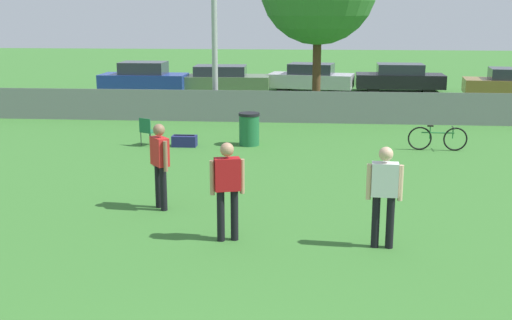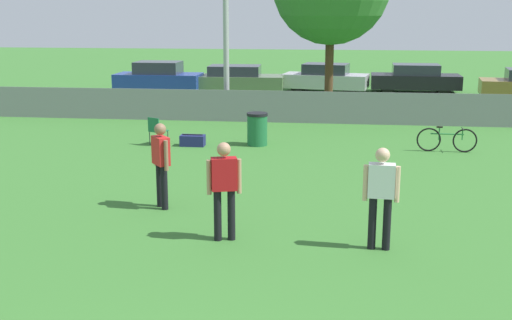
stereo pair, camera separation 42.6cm
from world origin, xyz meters
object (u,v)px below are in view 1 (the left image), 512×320
(bicycle_sideline, at_px, (438,138))
(player_thrower_red, at_px, (227,184))
(trash_bin, at_px, (249,129))
(parked_car_silver, at_px, (311,78))
(player_defender_red, at_px, (160,160))
(gear_bag_sideline, at_px, (184,141))
(parked_car_blue, at_px, (144,79))
(parked_car_olive, at_px, (221,79))
(folding_chair_sideline, at_px, (148,130))
(player_receiver_white, at_px, (384,189))
(parked_car_dark, at_px, (400,78))

(bicycle_sideline, bearing_deg, player_thrower_red, -121.24)
(player_thrower_red, relative_size, trash_bin, 1.80)
(bicycle_sideline, xyz_separation_m, parked_car_silver, (-3.54, 12.89, 0.31))
(player_defender_red, distance_m, parked_car_silver, 19.06)
(trash_bin, relative_size, gear_bag_sideline, 1.36)
(parked_car_blue, bearing_deg, player_defender_red, -73.96)
(bicycle_sideline, relative_size, parked_car_blue, 0.41)
(gear_bag_sideline, distance_m, parked_car_olive, 12.13)
(player_thrower_red, relative_size, parked_car_olive, 0.37)
(player_defender_red, height_order, gear_bag_sideline, player_defender_red)
(bicycle_sideline, distance_m, parked_car_silver, 13.38)
(folding_chair_sideline, bearing_deg, bicycle_sideline, -151.50)
(player_receiver_white, bearing_deg, parked_car_olive, 109.07)
(player_receiver_white, height_order, trash_bin, player_receiver_white)
(parked_car_olive, bearing_deg, parked_car_dark, 5.90)
(player_defender_red, distance_m, folding_chair_sideline, 6.15)
(player_thrower_red, height_order, folding_chair_sideline, player_thrower_red)
(parked_car_silver, relative_size, parked_car_dark, 1.01)
(gear_bag_sideline, distance_m, parked_car_dark, 15.34)
(bicycle_sideline, height_order, trash_bin, trash_bin)
(parked_car_blue, height_order, parked_car_dark, parked_car_blue)
(bicycle_sideline, xyz_separation_m, parked_car_olive, (-7.76, 12.02, 0.29))
(parked_car_blue, bearing_deg, trash_bin, -61.43)
(trash_bin, bearing_deg, player_defender_red, -100.24)
(folding_chair_sideline, bearing_deg, parked_car_dark, -95.58)
(folding_chair_sideline, height_order, trash_bin, trash_bin)
(bicycle_sideline, xyz_separation_m, parked_car_blue, (-11.26, 11.43, 0.35))
(parked_car_olive, bearing_deg, player_defender_red, -87.42)
(trash_bin, height_order, parked_car_olive, parked_car_olive)
(player_defender_red, bearing_deg, player_receiver_white, 28.59)
(gear_bag_sideline, bearing_deg, folding_chair_sideline, 179.86)
(parked_car_blue, bearing_deg, player_receiver_white, -64.53)
(player_defender_red, distance_m, bicycle_sideline, 8.74)
(bicycle_sideline, bearing_deg, folding_chair_sideline, -178.05)
(player_defender_red, bearing_deg, bicycle_sideline, 94.67)
(player_thrower_red, bearing_deg, player_defender_red, 117.46)
(bicycle_sideline, relative_size, gear_bag_sideline, 2.34)
(player_receiver_white, xyz_separation_m, gear_bag_sideline, (-4.79, 7.61, -0.83))
(player_receiver_white, distance_m, gear_bag_sideline, 9.03)
(folding_chair_sideline, relative_size, gear_bag_sideline, 1.17)
(parked_car_silver, bearing_deg, parked_car_dark, 13.32)
(gear_bag_sideline, xyz_separation_m, parked_car_blue, (-4.18, 11.50, 0.54))
(player_thrower_red, relative_size, bicycle_sideline, 1.04)
(trash_bin, relative_size, parked_car_dark, 0.23)
(player_receiver_white, height_order, bicycle_sideline, player_receiver_white)
(trash_bin, bearing_deg, gear_bag_sideline, -169.97)
(player_thrower_red, xyz_separation_m, parked_car_blue, (-6.40, 19.00, -0.29))
(gear_bag_sideline, relative_size, parked_car_olive, 0.15)
(parked_car_dark, bearing_deg, bicycle_sideline, -90.96)
(player_receiver_white, bearing_deg, player_thrower_red, -178.92)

